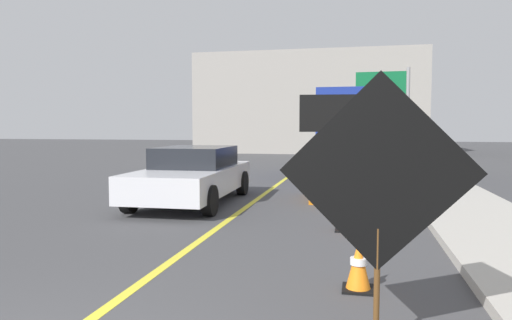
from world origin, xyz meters
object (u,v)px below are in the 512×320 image
arrow_board_trailer (330,181)px  pickup_car (193,175)px  box_truck (353,130)px  traffic_cone_mid_lane (345,211)px  traffic_cone_near_sign (358,265)px  highway_guide_sign (392,98)px  roadwork_sign (379,177)px

arrow_board_trailer → pickup_car: (-3.29, -1.20, 0.22)m
arrow_board_trailer → box_truck: box_truck is taller
pickup_car → traffic_cone_mid_lane: bearing=-32.8°
arrow_board_trailer → traffic_cone_near_sign: 6.76m
highway_guide_sign → traffic_cone_near_sign: (-1.75, -20.48, -3.13)m
box_truck → roadwork_sign: bearing=-88.6°
roadwork_sign → traffic_cone_near_sign: (-0.14, 1.49, -1.18)m
roadwork_sign → box_truck: bearing=91.4°
box_truck → traffic_cone_mid_lane: box_truck is taller
roadwork_sign → pickup_car: bearing=120.6°
arrow_board_trailer → box_truck: size_ratio=0.39×
arrow_board_trailer → highway_guide_sign: size_ratio=0.54×
traffic_cone_near_sign → roadwork_sign: bearing=-84.5°
traffic_cone_mid_lane → box_truck: bearing=89.9°
box_truck → highway_guide_sign: highway_guide_sign is taller
box_truck → arrow_board_trailer: bearing=-94.4°
traffic_cone_near_sign → highway_guide_sign: bearing=85.1°
roadwork_sign → box_truck: box_truck is taller
box_truck → traffic_cone_mid_lane: 10.14m
pickup_car → traffic_cone_near_sign: size_ratio=8.00×
arrow_board_trailer → traffic_cone_mid_lane: arrow_board_trailer is taller
traffic_cone_mid_lane → roadwork_sign: bearing=-85.4°
arrow_board_trailer → box_truck: 6.55m
traffic_cone_mid_lane → highway_guide_sign: bearing=83.5°
box_truck → traffic_cone_mid_lane: bearing=-90.1°
arrow_board_trailer → box_truck: (0.49, 6.41, 1.26)m
traffic_cone_near_sign → traffic_cone_mid_lane: bearing=94.2°
traffic_cone_mid_lane → pickup_car: bearing=147.2°
traffic_cone_near_sign → arrow_board_trailer: bearing=96.0°
roadwork_sign → traffic_cone_mid_lane: roadwork_sign is taller
pickup_car → highway_guide_sign: highway_guide_sign is taller
box_truck → highway_guide_sign: bearing=75.0°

